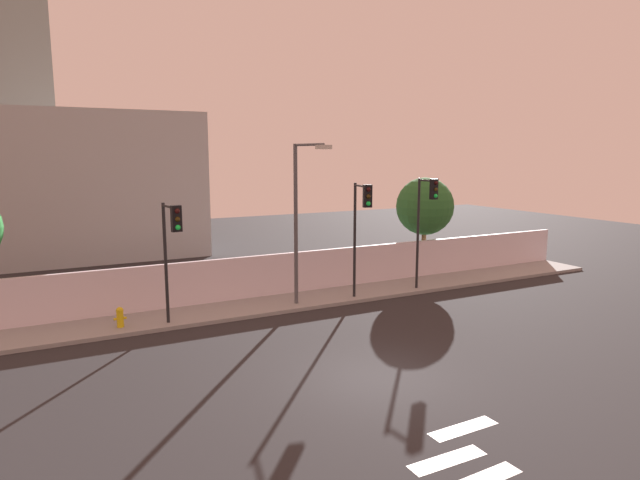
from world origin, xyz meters
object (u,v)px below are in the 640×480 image
traffic_light_right (426,210)px  street_lamp_curbside (300,210)px  traffic_light_left (361,216)px  traffic_light_center (171,238)px  roadside_tree_midleft (425,206)px  fire_hydrant (120,316)px

traffic_light_right → street_lamp_curbside: size_ratio=0.78×
traffic_light_left → street_lamp_curbside: 2.57m
traffic_light_center → roadside_tree_midleft: size_ratio=0.87×
traffic_light_right → street_lamp_curbside: bearing=176.4°
fire_hydrant → roadside_tree_midleft: roadside_tree_midleft is taller
traffic_light_center → fire_hydrant: size_ratio=6.01×
roadside_tree_midleft → traffic_light_center: bearing=-165.9°
traffic_light_left → fire_hydrant: size_ratio=6.71×
traffic_light_left → traffic_light_center: (-7.69, 0.11, -0.37)m
traffic_light_left → roadside_tree_midleft: roadside_tree_midleft is taller
street_lamp_curbside → fire_hydrant: street_lamp_curbside is taller
street_lamp_curbside → roadside_tree_midleft: street_lamp_curbside is taller
traffic_light_right → traffic_light_left: bearing=-174.9°
roadside_tree_midleft → traffic_light_right: bearing=-127.5°
street_lamp_curbside → roadside_tree_midleft: bearing=18.5°
traffic_light_center → roadside_tree_midleft: bearing=14.1°
traffic_light_right → fire_hydrant: traffic_light_right is taller
traffic_light_left → traffic_light_right: traffic_light_right is taller
street_lamp_curbside → traffic_light_center: bearing=-173.5°
fire_hydrant → traffic_light_center: bearing=-28.3°
traffic_light_center → traffic_light_right: (11.29, 0.21, 0.42)m
traffic_light_right → street_lamp_curbside: 6.07m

